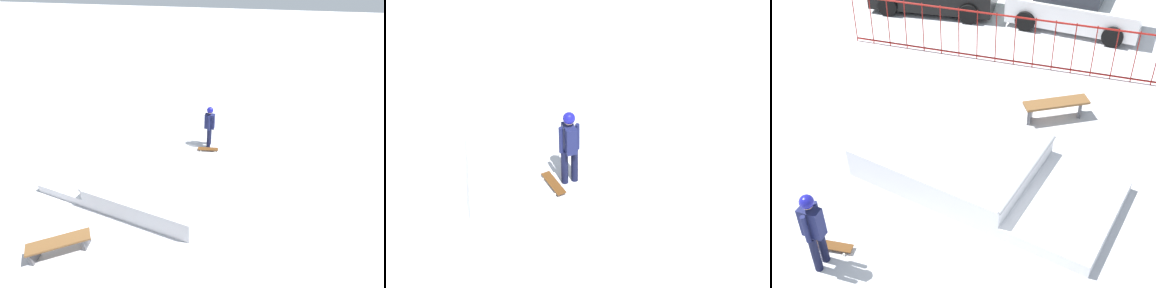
{
  "view_description": "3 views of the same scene",
  "coord_description": "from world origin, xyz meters",
  "views": [
    {
      "loc": [
        -3.5,
        8.36,
        7.04
      ],
      "look_at": [
        -2.15,
        -0.46,
        0.9
      ],
      "focal_mm": 28.48,
      "sensor_mm": 36.0,
      "label": 1
    },
    {
      "loc": [
        -10.54,
        1.69,
        7.28
      ],
      "look_at": [
        -2.74,
        -1.92,
        1.0
      ],
      "focal_mm": 49.38,
      "sensor_mm": 36.0,
      "label": 2
    },
    {
      "loc": [
        1.53,
        -6.87,
        7.76
      ],
      "look_at": [
        -0.94,
        1.55,
        0.6
      ],
      "focal_mm": 49.52,
      "sensor_mm": 36.0,
      "label": 3
    }
  ],
  "objects": [
    {
      "name": "ground_plane",
      "position": [
        0.0,
        0.0,
        0.0
      ],
      "size": [
        60.0,
        60.0,
        0.0
      ],
      "primitive_type": "plane",
      "color": "silver"
    },
    {
      "name": "skater",
      "position": [
        -2.64,
        -1.77,
        1.01
      ],
      "size": [
        0.4,
        0.44,
        1.73
      ],
      "rotation": [
        0.0,
        0.0,
        3.06
      ],
      "color": "black",
      "rests_on": "ground"
    },
    {
      "name": "skate_ramp",
      "position": [
        -0.7,
        1.26,
        0.32
      ],
      "size": [
        5.86,
        3.81,
        0.74
      ],
      "rotation": [
        0.0,
        0.0,
        -0.24
      ],
      "color": "silver",
      "rests_on": "ground"
    },
    {
      "name": "skateboard",
      "position": [
        -2.64,
        -1.4,
        0.08
      ],
      "size": [
        0.81,
        0.31,
        0.09
      ],
      "rotation": [
        0.0,
        0.0,
        3.22
      ],
      "color": "#593314",
      "rests_on": "ground"
    }
  ]
}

